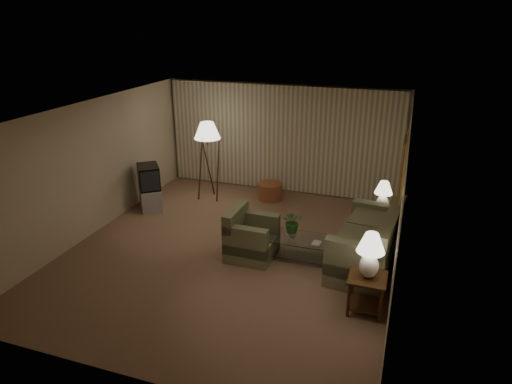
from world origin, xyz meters
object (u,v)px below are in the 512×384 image
crt_tv (149,177)px  vase (293,234)px  tv_cabinet (151,198)px  ottoman (270,191)px  coffee_table (300,245)px  sofa (366,244)px  armchair (252,239)px  table_lamp_far (383,193)px  side_table_near (367,287)px  floor_lamp (208,160)px  side_table_far (380,219)px  table_lamp_near (370,252)px

crt_tv → vase: 3.92m
tv_cabinet → crt_tv: crt_tv is taller
ottoman → crt_tv: bearing=-149.8°
tv_cabinet → ottoman: tv_cabinet is taller
tv_cabinet → coffee_table: bearing=35.7°
sofa → armchair: (-2.05, -0.32, -0.07)m
table_lamp_far → crt_tv: size_ratio=0.79×
side_table_near → floor_lamp: floor_lamp is taller
sofa → ottoman: sofa is taller
table_lamp_far → ottoman: 3.10m
side_table_far → side_table_near: bearing=-90.0°
floor_lamp → ottoman: (1.42, 0.46, -0.80)m
armchair → crt_tv: size_ratio=1.17×
side_table_far → tv_cabinet: 5.20m
side_table_near → side_table_far: 2.60m
side_table_far → coffee_table: (-1.33, -1.35, -0.13)m
sofa → floor_lamp: bearing=-110.6°
table_lamp_far → coffee_table: 2.01m
armchair → floor_lamp: 3.14m
table_lamp_near → floor_lamp: floor_lamp is taller
vase → side_table_near: bearing=-40.2°
armchair → floor_lamp: (-1.94, 2.39, 0.63)m
sofa → tv_cabinet: size_ratio=2.58×
crt_tv → ottoman: 2.93m
tv_cabinet → crt_tv: 0.52m
side_table_near → coffee_table: (-1.33, 1.25, -0.14)m
side_table_near → ottoman: (-2.72, 3.88, -0.21)m
coffee_table → ottoman: coffee_table is taller
tv_cabinet → side_table_near: bearing=27.6°
table_lamp_near → coffee_table: bearing=136.8°
side_table_far → ottoman: size_ratio=0.99×
sofa → table_lamp_near: (0.15, -1.35, 0.59)m
sofa → side_table_far: 1.26m
sofa → coffee_table: (-1.18, -0.10, -0.16)m
side_table_near → vase: bearing=139.8°
side_table_near → tv_cabinet: bearing=154.9°
tv_cabinet → sofa: bearing=40.6°
sofa → side_table_near: size_ratio=3.68×
crt_tv → floor_lamp: (1.06, 0.99, 0.23)m
coffee_table → ottoman: bearing=117.9°
table_lamp_near → side_table_far: bearing=90.0°
table_lamp_near → coffee_table: 1.97m
table_lamp_far → vase: size_ratio=4.32×
coffee_table → floor_lamp: 3.62m
table_lamp_far → crt_tv: table_lamp_far is taller
coffee_table → tv_cabinet: (-3.87, 1.19, -0.03)m
coffee_table → armchair: bearing=-165.9°
armchair → table_lamp_near: table_lamp_near is taller
armchair → tv_cabinet: (-3.00, 1.40, -0.12)m
crt_tv → ottoman: size_ratio=1.30×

